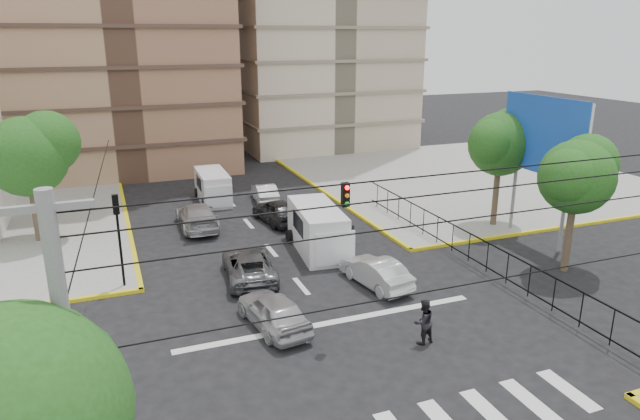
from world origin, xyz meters
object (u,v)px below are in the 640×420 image
van_right_lane (319,231)px  car_silver_front_left (274,311)px  car_white_front_right (376,272)px  van_left_lane (213,188)px  pedestrian_crosswalk (423,322)px  traffic_light_nw (118,225)px

van_right_lane → car_silver_front_left: 8.56m
car_white_front_right → van_right_lane: bearing=-88.8°
van_right_lane → car_white_front_right: van_right_lane is taller
car_silver_front_left → car_white_front_right: 6.05m
van_right_lane → car_white_front_right: size_ratio=1.36×
van_left_lane → pedestrian_crosswalk: (3.71, -22.14, -0.14)m
van_right_lane → van_left_lane: 12.26m
van_left_lane → car_white_front_right: van_left_lane is taller
van_left_lane → car_white_front_right: 17.32m
car_silver_front_left → pedestrian_crosswalk: 5.95m
traffic_light_nw → car_silver_front_left: traffic_light_nw is taller
traffic_light_nw → van_right_lane: (10.17, 1.01, -1.90)m
car_silver_front_left → car_white_front_right: (5.66, 2.13, -0.04)m
van_right_lane → traffic_light_nw: bearing=-167.9°
traffic_light_nw → pedestrian_crosswalk: 14.19m
van_right_lane → pedestrian_crosswalk: (0.26, -10.38, -0.30)m
traffic_light_nw → van_left_lane: traffic_light_nw is taller
traffic_light_nw → van_right_lane: size_ratio=0.77×
traffic_light_nw → van_left_lane: (6.72, 12.77, -2.06)m
pedestrian_crosswalk → car_silver_front_left: bearing=-43.2°
traffic_light_nw → pedestrian_crosswalk: size_ratio=2.43×
van_right_lane → car_silver_front_left: (-4.72, -7.12, -0.47)m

